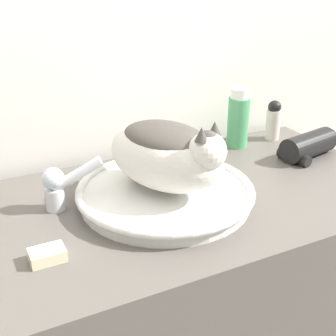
# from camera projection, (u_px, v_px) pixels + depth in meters

# --- Properties ---
(wall_back) EXTENTS (8.00, 0.05, 2.40)m
(wall_back) POSITION_uv_depth(u_px,v_px,m) (118.00, 11.00, 1.23)
(wall_back) COLOR silver
(wall_back) RESTS_ON ground_plane
(vanity_counter) EXTENTS (1.12, 0.58, 0.81)m
(vanity_counter) POSITION_uv_depth(u_px,v_px,m) (177.00, 328.00, 1.28)
(vanity_counter) COLOR #56514C
(vanity_counter) RESTS_ON ground_plane
(sink_basin) EXTENTS (0.41, 0.41, 0.04)m
(sink_basin) POSITION_uv_depth(u_px,v_px,m) (165.00, 193.00, 1.08)
(sink_basin) COLOR silver
(sink_basin) RESTS_ON vanity_counter
(cat) EXTENTS (0.28, 0.36, 0.17)m
(cat) POSITION_uv_depth(u_px,v_px,m) (167.00, 152.00, 1.04)
(cat) COLOR silver
(cat) RESTS_ON sink_basin
(faucet) EXTENTS (0.14, 0.07, 0.12)m
(faucet) POSITION_uv_depth(u_px,v_px,m) (60.00, 185.00, 1.04)
(faucet) COLOR silver
(faucet) RESTS_ON vanity_counter
(mouthwash_bottle) EXTENTS (0.06, 0.06, 0.18)m
(mouthwash_bottle) POSITION_uv_depth(u_px,v_px,m) (238.00, 119.00, 1.38)
(mouthwash_bottle) COLOR #4CA366
(mouthwash_bottle) RESTS_ON vanity_counter
(deodorant_stick) EXTENTS (0.04, 0.04, 0.12)m
(deodorant_stick) POSITION_uv_depth(u_px,v_px,m) (273.00, 120.00, 1.44)
(deodorant_stick) COLOR silver
(deodorant_stick) RESTS_ON vanity_counter
(hair_dryer) EXTENTS (0.20, 0.11, 0.07)m
(hair_dryer) POSITION_uv_depth(u_px,v_px,m) (308.00, 146.00, 1.32)
(hair_dryer) COLOR black
(hair_dryer) RESTS_ON vanity_counter
(soap_bar) EXTENTS (0.07, 0.05, 0.02)m
(soap_bar) POSITION_uv_depth(u_px,v_px,m) (47.00, 255.00, 0.87)
(soap_bar) COLOR beige
(soap_bar) RESTS_ON vanity_counter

